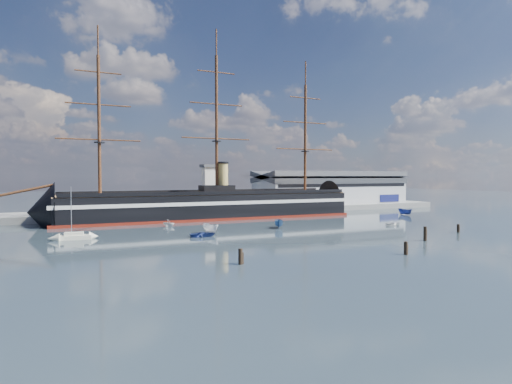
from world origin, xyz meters
name	(u,v)px	position (x,y,z in m)	size (l,w,h in m)	color
ground	(240,225)	(0.00, 40.00, 0.00)	(600.00, 600.00, 0.00)	#202E38
quay	(225,213)	(10.00, 76.00, 0.00)	(180.00, 18.00, 2.00)	slate
warehouse	(331,188)	(58.00, 80.00, 7.98)	(63.00, 21.00, 11.60)	#B7BABC
quay_tower	(209,186)	(3.00, 73.00, 9.75)	(5.00, 5.00, 15.00)	silver
warship	(205,206)	(-2.76, 60.00, 4.04)	(113.02, 17.84, 53.94)	black
sailboat	(74,236)	(-41.04, 31.49, 0.70)	(7.10, 3.05, 10.99)	#ECE9CB
motorboat_a	(211,233)	(-12.39, 28.20, 0.00)	(6.86, 2.51, 2.74)	white
motorboat_b	(203,237)	(-15.74, 23.89, 0.00)	(3.49, 1.39, 1.63)	navy
motorboat_c	(279,228)	(6.54, 30.32, 0.00)	(6.50, 2.38, 2.60)	navy
motorboat_d	(169,226)	(-17.69, 45.85, 0.00)	(5.49, 2.38, 2.01)	silver
motorboat_e	(394,225)	(37.08, 22.35, 0.00)	(2.92, 1.17, 1.36)	white
motorboat_f	(405,215)	(62.55, 43.78, 0.00)	(6.66, 2.44, 2.66)	navy
piling_near_left	(240,264)	(-20.01, -6.00, 0.00)	(0.64, 0.64, 3.05)	black
piling_near_mid	(406,255)	(7.93, -10.89, 0.00)	(0.64, 0.64, 2.91)	black
piling_near_right	(425,241)	(22.87, -1.19, 0.00)	(0.64, 0.64, 3.62)	black
piling_far_right	(458,232)	(40.01, 4.84, 0.00)	(0.64, 0.64, 2.62)	black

